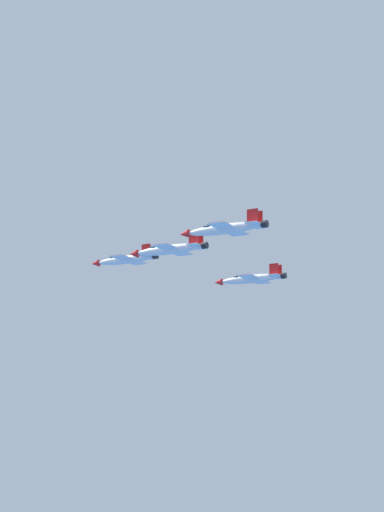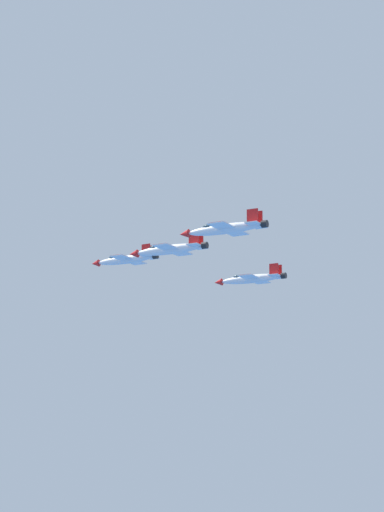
% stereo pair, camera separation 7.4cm
% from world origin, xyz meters
% --- Properties ---
extents(jet_lead, '(12.31, 10.19, 2.98)m').
position_xyz_m(jet_lead, '(-26.33, -23.11, 126.47)').
color(jet_lead, white).
extents(jet_left_wingman, '(12.50, 10.66, 3.06)m').
position_xyz_m(jet_left_wingman, '(-2.81, -24.28, 123.30)').
color(jet_left_wingman, white).
extents(jet_right_wingman, '(12.51, 10.79, 3.08)m').
position_xyz_m(jet_right_wingman, '(-21.39, -0.08, 123.86)').
color(jet_right_wingman, white).
extents(jet_left_outer, '(12.10, 10.39, 2.97)m').
position_xyz_m(jet_left_outer, '(20.72, -25.45, 121.30)').
color(jet_left_outer, white).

